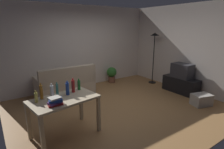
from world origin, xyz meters
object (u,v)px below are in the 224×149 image
Objects in this scene: couch at (66,86)px; potted_plant at (112,74)px; desk at (64,104)px; bottle_red at (73,86)px; book_stack at (55,101)px; torchiere_lamp at (154,44)px; bottle_clear at (52,92)px; bottle_blue at (67,89)px; storage_box at (201,100)px; bottle_green at (79,85)px; tv at (182,71)px; bottle_tall at (57,89)px; bottle_amber at (41,92)px; bottle_squat at (36,98)px; tv_stand at (181,85)px.

couch is 1.90m from potted_plant.
bottle_red is (0.27, 0.19, 0.24)m from desk.
bottle_red is at bearing 39.64° from book_stack.
torchiere_lamp is 1.41× the size of desk.
torchiere_lamp is at bearing 18.76° from bottle_red.
potted_plant is 3.60m from bottle_clear.
bottle_clear is 1.01× the size of bottle_blue.
desk is 2.26× the size of potted_plant.
storage_box is (0.81, -3.02, -0.18)m from potted_plant.
bottle_green is at bearing 25.05° from bottle_blue.
tv is at bearing 1.17° from bottle_clear.
bottle_blue is at bearing 0.20° from bottle_clear.
bottle_tall is 0.48m from book_stack.
torchiere_lamp is at bearing 16.86° from bottle_tall.
bottle_tall reaches higher than tv.
bottle_blue reaches higher than potted_plant.
potted_plant is 3.85m from book_stack.
couch is 6.32× the size of book_stack.
potted_plant is at bearing -170.55° from couch.
desk is 0.45m from bottle_amber.
torchiere_lamp is 4.42m from book_stack.
bottle_blue is (-3.72, -1.28, -0.53)m from torchiere_lamp.
bottle_clear is 1.06× the size of book_stack.
potted_plant is 3.37m from bottle_blue.
bottle_clear is at bearing 9.32° from bottle_squat.
potted_plant is (2.65, 2.31, -0.32)m from desk.
bottle_blue reaches higher than couch.
bottle_amber is 1.17× the size of bottle_tall.
tv_stand is 3.99× the size of bottle_clear.
storage_box is 3.77m from book_stack.
torchiere_lamp is at bearing 16.25° from bottle_amber.
bottle_clear is (0.29, 0.05, 0.03)m from bottle_squat.
tv_stand is 2.42m from potted_plant.
bottle_clear is at bearing 91.17° from tv_stand.
bottle_amber reaches higher than storage_box.
couch is 2.02m from bottle_tall.
book_stack is at bearing -140.36° from bottle_red.
desk is 4.95× the size of book_stack.
couch is at bearing 78.85° from bottle_green.
desk is at bearing -159.91° from torchiere_lamp.
book_stack reaches higher than potted_plant.
bottle_squat reaches higher than tv.
tv is 2.21× the size of bottle_blue.
potted_plant is 2.19× the size of book_stack.
bottle_clear is (-0.16, 0.13, 0.23)m from desk.
book_stack is (-0.06, -0.34, -0.05)m from bottle_clear.
bottle_amber reaches higher than desk.
tv reaches higher than potted_plant.
tv is at bearing -90.00° from tv_stand.
tv is 3.86m from desk.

